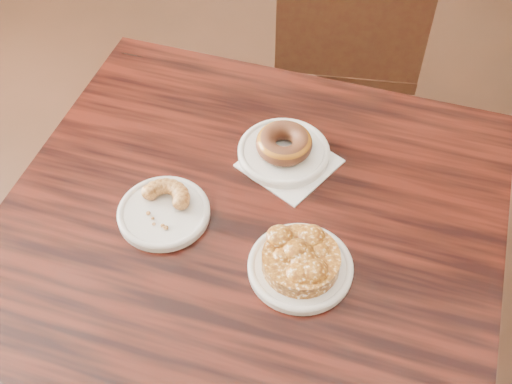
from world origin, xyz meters
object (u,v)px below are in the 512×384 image
at_px(cafe_table, 247,331).
at_px(cruller_fragment, 163,206).
at_px(chair_far, 347,40).
at_px(glazed_donut, 284,143).
at_px(apple_fritter, 301,258).

distance_m(cafe_table, cruller_fragment, 0.43).
xyz_separation_m(chair_far, glazed_donut, (0.07, -0.79, 0.33)).
distance_m(cafe_table, chair_far, 0.99).
bearing_deg(glazed_donut, apple_fritter, -63.57).
bearing_deg(cruller_fragment, chair_far, 85.81).
height_order(cafe_table, apple_fritter, apple_fritter).
height_order(glazed_donut, apple_fritter, same).
relative_size(cafe_table, apple_fritter, 5.11).
relative_size(cafe_table, cruller_fragment, 8.49).
bearing_deg(cruller_fragment, apple_fritter, -3.88).
distance_m(glazed_donut, apple_fritter, 0.26).
distance_m(apple_fritter, cruller_fragment, 0.26).
distance_m(cafe_table, apple_fritter, 0.43).
bearing_deg(cafe_table, chair_far, 89.82).
relative_size(glazed_donut, cruller_fragment, 1.04).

